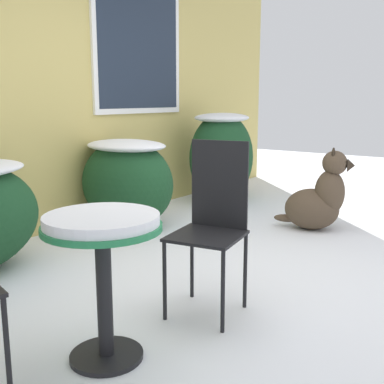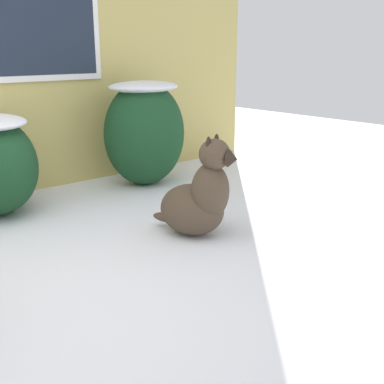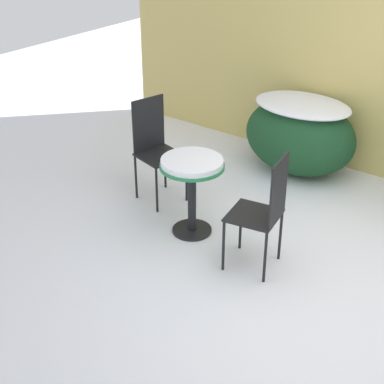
# 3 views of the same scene
# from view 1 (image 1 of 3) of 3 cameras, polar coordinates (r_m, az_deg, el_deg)

# --- Properties ---
(ground_plane) EXTENTS (16.00, 16.00, 0.00)m
(ground_plane) POSITION_cam_1_polar(r_m,az_deg,el_deg) (3.70, 7.63, -9.44)
(ground_plane) COLOR white
(house_wall) EXTENTS (8.00, 0.10, 3.24)m
(house_wall) POSITION_cam_1_polar(r_m,az_deg,el_deg) (4.96, -15.15, 14.64)
(house_wall) COLOR tan
(house_wall) RESTS_ON ground_plane
(shrub_middle) EXTENTS (0.77, 1.03, 0.89)m
(shrub_middle) POSITION_cam_1_polar(r_m,az_deg,el_deg) (4.89, -7.72, 1.39)
(shrub_middle) COLOR #194223
(shrub_middle) RESTS_ON ground_plane
(shrub_right) EXTENTS (0.91, 0.75, 1.11)m
(shrub_right) POSITION_cam_1_polar(r_m,az_deg,el_deg) (6.07, 3.51, 4.43)
(shrub_right) COLOR #194223
(shrub_right) RESTS_ON ground_plane
(patio_table) EXTENTS (0.58, 0.58, 0.75)m
(patio_table) POSITION_cam_1_polar(r_m,az_deg,el_deg) (2.37, -10.55, -6.29)
(patio_table) COLOR black
(patio_table) RESTS_ON ground_plane
(patio_chair_far_side) EXTENTS (0.47, 0.47, 1.04)m
(patio_chair_far_side) POSITION_cam_1_polar(r_m,az_deg,el_deg) (2.91, 2.38, -3.28)
(patio_chair_far_side) COLOR black
(patio_chair_far_side) RESTS_ON ground_plane
(dog) EXTENTS (0.58, 0.75, 0.82)m
(dog) POSITION_cam_1_polar(r_m,az_deg,el_deg) (4.93, 14.79, -0.92)
(dog) COLOR #4C3D2D
(dog) RESTS_ON ground_plane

